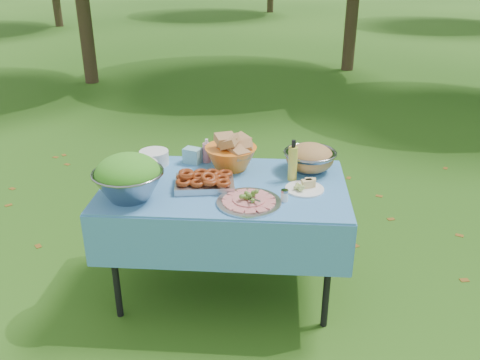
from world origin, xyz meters
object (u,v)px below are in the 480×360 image
at_px(plate_stack, 154,158).
at_px(salad_bowl, 128,177).
at_px(oil_bottle, 293,160).
at_px(charcuterie_platter, 249,197).
at_px(picnic_table, 225,239).
at_px(pasta_bowl_steel, 310,157).
at_px(bread_bowl, 231,152).

bearing_deg(plate_stack, salad_bowl, -93.12).
bearing_deg(oil_bottle, plate_stack, 168.51).
relative_size(plate_stack, charcuterie_platter, 0.52).
bearing_deg(oil_bottle, picnic_table, -166.51).
distance_m(salad_bowl, pasta_bowl_steel, 1.14).
height_order(picnic_table, charcuterie_platter, charcuterie_platter).
distance_m(salad_bowl, charcuterie_platter, 0.69).
bearing_deg(bread_bowl, charcuterie_platter, -73.62).
distance_m(plate_stack, bread_bowl, 0.51).
bearing_deg(picnic_table, bread_bowl, 85.95).
bearing_deg(plate_stack, charcuterie_platter, -38.50).
distance_m(picnic_table, charcuterie_platter, 0.51).
xyz_separation_m(picnic_table, plate_stack, (-0.49, 0.28, 0.43)).
bearing_deg(salad_bowl, plate_stack, 86.88).
height_order(charcuterie_platter, oil_bottle, oil_bottle).
bearing_deg(salad_bowl, charcuterie_platter, -1.44).
relative_size(pasta_bowl_steel, oil_bottle, 1.29).
height_order(picnic_table, salad_bowl, salad_bowl).
xyz_separation_m(bread_bowl, oil_bottle, (0.39, -0.15, 0.02)).
bearing_deg(plate_stack, pasta_bowl_steel, -1.48).
xyz_separation_m(picnic_table, bread_bowl, (0.02, 0.25, 0.49)).
xyz_separation_m(salad_bowl, charcuterie_platter, (0.68, -0.02, -0.09)).
relative_size(bread_bowl, charcuterie_platter, 0.91).
xyz_separation_m(picnic_table, charcuterie_platter, (0.16, -0.24, 0.42)).
height_order(pasta_bowl_steel, charcuterie_platter, pasta_bowl_steel).
distance_m(salad_bowl, bread_bowl, 0.71).
xyz_separation_m(plate_stack, pasta_bowl_steel, (1.01, -0.03, 0.04)).
distance_m(bread_bowl, pasta_bowl_steel, 0.50).
distance_m(salad_bowl, plate_stack, 0.51).
height_order(bread_bowl, oil_bottle, oil_bottle).
relative_size(salad_bowl, pasta_bowl_steel, 1.20).
distance_m(picnic_table, pasta_bowl_steel, 0.75).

